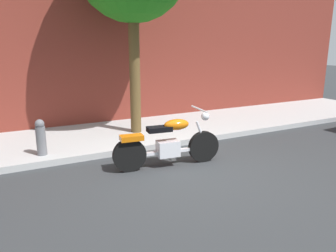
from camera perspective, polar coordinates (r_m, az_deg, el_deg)
name	(u,v)px	position (r m, az deg, el deg)	size (l,w,h in m)	color
ground_plane	(190,171)	(6.44, 3.91, -7.89)	(60.00, 60.00, 0.00)	#303335
sidewalk	(136,133)	(8.87, -5.58, -1.19)	(18.24, 2.76, 0.14)	#B1B1B1
motorcycle	(168,144)	(6.54, -0.03, -3.12)	(2.23, 0.71, 1.15)	black
fire_hydrant	(41,140)	(7.32, -21.25, -2.34)	(0.20, 0.20, 0.91)	slate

